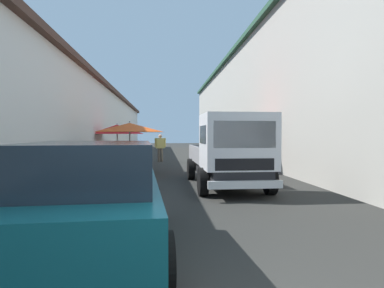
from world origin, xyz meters
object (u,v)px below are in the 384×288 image
(delivery_truck, at_px, (231,153))
(vendor_by_crates, at_px, (160,146))
(parked_scooter, at_px, (109,158))
(fruit_stall_far_left, at_px, (130,132))
(hatchback_car, at_px, (92,196))
(fruit_stall_far_right, at_px, (233,131))
(fruit_stall_near_left, at_px, (117,132))

(delivery_truck, xyz_separation_m, vendor_by_crates, (9.81, 2.05, -0.14))
(delivery_truck, bearing_deg, parked_scooter, 32.03)
(vendor_by_crates, bearing_deg, delivery_truck, -168.19)
(fruit_stall_far_left, height_order, hatchback_car, fruit_stall_far_left)
(fruit_stall_far_left, xyz_separation_m, hatchback_car, (-8.48, -0.35, -0.91))
(fruit_stall_far_right, bearing_deg, parked_scooter, 67.63)
(hatchback_car, bearing_deg, fruit_stall_near_left, 6.54)
(parked_scooter, bearing_deg, vendor_by_crates, -42.30)
(fruit_stall_far_left, relative_size, parked_scooter, 1.63)
(fruit_stall_far_left, bearing_deg, hatchback_car, -177.60)
(delivery_truck, bearing_deg, fruit_stall_far_left, 38.00)
(fruit_stall_far_right, relative_size, vendor_by_crates, 1.49)
(fruit_stall_far_left, distance_m, fruit_stall_far_right, 4.32)
(fruit_stall_far_left, distance_m, parked_scooter, 3.60)
(fruit_stall_far_left, xyz_separation_m, fruit_stall_near_left, (4.42, 1.12, 0.03))
(fruit_stall_far_right, height_order, delivery_truck, fruit_stall_far_right)
(vendor_by_crates, bearing_deg, fruit_stall_near_left, 121.63)
(fruit_stall_far_left, bearing_deg, fruit_stall_far_right, -78.91)
(fruit_stall_far_right, relative_size, parked_scooter, 1.42)
(fruit_stall_near_left, distance_m, vendor_by_crates, 2.72)
(fruit_stall_far_right, distance_m, vendor_by_crates, 5.92)
(fruit_stall_far_right, distance_m, fruit_stall_near_left, 6.45)
(hatchback_car, height_order, vendor_by_crates, vendor_by_crates)
(hatchback_car, relative_size, parked_scooter, 2.43)
(hatchback_car, bearing_deg, delivery_truck, -32.15)
(fruit_stall_far_right, relative_size, hatchback_car, 0.58)
(hatchback_car, height_order, parked_scooter, hatchback_car)
(fruit_stall_near_left, height_order, delivery_truck, fruit_stall_near_left)
(fruit_stall_far_right, xyz_separation_m, vendor_by_crates, (4.95, 3.14, -0.79))
(fruit_stall_near_left, xyz_separation_m, delivery_truck, (-8.45, -4.27, -0.64))
(fruit_stall_far_left, bearing_deg, delivery_truck, -142.00)
(vendor_by_crates, bearing_deg, fruit_stall_far_right, -147.61)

